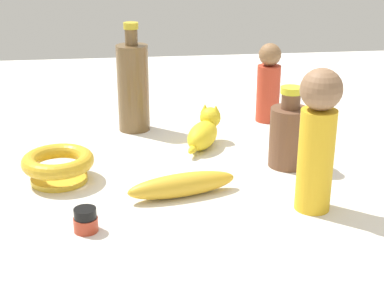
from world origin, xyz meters
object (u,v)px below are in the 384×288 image
object	(u,v)px
bottle_tall	(133,86)
nail_polish_jar	(86,220)
cat_figurine	(204,131)
person_figure_adult	(317,137)
banana	(182,185)
bottle_short	(289,134)
bowl	(58,164)
person_figure_child	(269,84)

from	to	relation	value
bottle_tall	nail_polish_jar	size ratio (longest dim) A/B	6.42
cat_figurine	person_figure_adult	size ratio (longest dim) A/B	0.56
banana	bottle_short	world-z (taller)	bottle_short
bowl	bottle_short	world-z (taller)	bottle_short
bottle_tall	bottle_short	xyz separation A→B (m)	(-0.29, 0.25, -0.04)
bottle_short	cat_figurine	bearing A→B (deg)	-39.88
banana	cat_figurine	world-z (taller)	cat_figurine
cat_figurine	person_figure_child	bearing A→B (deg)	-139.07
banana	nail_polish_jar	distance (m)	0.19
person_figure_child	bottle_short	world-z (taller)	person_figure_child
bowl	bottle_tall	size ratio (longest dim) A/B	0.54
bowl	nail_polish_jar	size ratio (longest dim) A/B	3.46
nail_polish_jar	cat_figurine	xyz separation A→B (m)	(-0.24, -0.34, 0.02)
bowl	bottle_short	distance (m)	0.44
bowl	cat_figurine	size ratio (longest dim) A/B	0.99
banana	bowl	bearing A→B (deg)	144.62
bowl	person_figure_adult	size ratio (longest dim) A/B	0.55
bottle_tall	bottle_short	bearing A→B (deg)	139.23
bottle_tall	person_figure_adult	world-z (taller)	bottle_tall
cat_figurine	bottle_short	xyz separation A→B (m)	(-0.15, 0.12, 0.03)
nail_polish_jar	banana	bearing A→B (deg)	-147.20
cat_figurine	nail_polish_jar	bearing A→B (deg)	55.30
nail_polish_jar	cat_figurine	distance (m)	0.41
nail_polish_jar	bottle_tall	bearing A→B (deg)	-100.84
bowl	bottle_short	xyz separation A→B (m)	(-0.44, -0.02, 0.03)
cat_figurine	person_figure_adult	world-z (taller)	person_figure_adult
person_figure_adult	person_figure_child	size ratio (longest dim) A/B	1.28
person_figure_adult	bottle_short	xyz separation A→B (m)	(-0.01, -0.19, -0.06)
bowl	bottle_short	bearing A→B (deg)	-177.29
banana	person_figure_adult	distance (m)	0.25
banana	bottle_tall	distance (m)	0.38
bottle_tall	person_figure_child	xyz separation A→B (m)	(-0.32, -0.02, -0.01)
bottle_short	bottle_tall	bearing A→B (deg)	-40.77
banana	bottle_tall	xyz separation A→B (m)	(0.07, -0.36, 0.08)
banana	nail_polish_jar	world-z (taller)	banana
banana	bottle_tall	size ratio (longest dim) A/B	0.80
bowl	bottle_short	size ratio (longest dim) A/B	0.83
cat_figurine	person_figure_adult	bearing A→B (deg)	114.27
bowl	nail_polish_jar	world-z (taller)	bowl
person_figure_adult	bottle_short	world-z (taller)	person_figure_adult
banana	bowl	world-z (taller)	bowl
bottle_tall	person_figure_child	bearing A→B (deg)	-175.78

